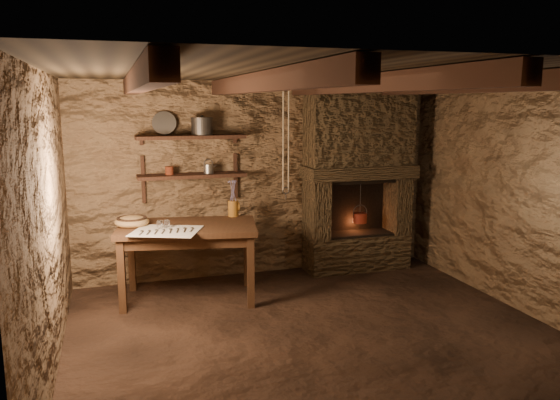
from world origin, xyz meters
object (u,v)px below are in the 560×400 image
object	(u,v)px
stoneware_jug	(233,201)
red_pot	(360,217)
wooden_bowl	(132,222)
work_table	(188,259)
iron_stockpot	(202,127)

from	to	relation	value
stoneware_jug	red_pot	xyz separation A→B (m)	(1.68, 0.14, -0.33)
wooden_bowl	red_pot	size ratio (longest dim) A/B	0.68
stoneware_jug	wooden_bowl	distance (m)	1.17
work_table	red_pot	xyz separation A→B (m)	(2.26, 0.43, 0.24)
stoneware_jug	work_table	bearing A→B (deg)	-130.97
work_table	wooden_bowl	bearing A→B (deg)	177.93
wooden_bowl	red_pot	distance (m)	2.86
work_table	red_pot	size ratio (longest dim) A/B	2.95
work_table	iron_stockpot	world-z (taller)	iron_stockpot
stoneware_jug	iron_stockpot	world-z (taller)	iron_stockpot
iron_stockpot	red_pot	bearing A→B (deg)	-3.46
work_table	wooden_bowl	xyz separation A→B (m)	(-0.57, 0.13, 0.43)
work_table	red_pot	distance (m)	2.31
work_table	red_pot	world-z (taller)	red_pot
wooden_bowl	iron_stockpot	distance (m)	1.36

